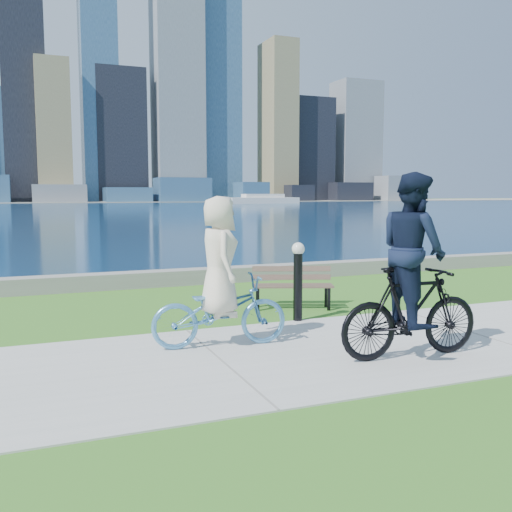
{
  "coord_description": "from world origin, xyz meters",
  "views": [
    {
      "loc": [
        -6.2,
        -6.65,
        2.14
      ],
      "look_at": [
        -2.75,
        1.98,
        1.1
      ],
      "focal_mm": 40.0,
      "sensor_mm": 36.0,
      "label": 1
    }
  ],
  "objects_px": {
    "park_bench": "(292,283)",
    "cyclist_man": "(412,281)",
    "bollard_lamp": "(298,276)",
    "cyclist_woman": "(219,291)"
  },
  "relations": [
    {
      "from": "park_bench",
      "to": "cyclist_man",
      "type": "distance_m",
      "value": 3.57
    },
    {
      "from": "cyclist_woman",
      "to": "cyclist_man",
      "type": "distance_m",
      "value": 2.55
    },
    {
      "from": "bollard_lamp",
      "to": "cyclist_man",
      "type": "bearing_deg",
      "value": -80.72
    },
    {
      "from": "cyclist_man",
      "to": "cyclist_woman",
      "type": "bearing_deg",
      "value": 59.5
    },
    {
      "from": "cyclist_man",
      "to": "bollard_lamp",
      "type": "bearing_deg",
      "value": 12.78
    },
    {
      "from": "bollard_lamp",
      "to": "cyclist_woman",
      "type": "xyz_separation_m",
      "value": [
        -1.7,
        -1.05,
        0.03
      ]
    },
    {
      "from": "park_bench",
      "to": "cyclist_man",
      "type": "bearing_deg",
      "value": -69.58
    },
    {
      "from": "bollard_lamp",
      "to": "cyclist_man",
      "type": "height_order",
      "value": "cyclist_man"
    },
    {
      "from": "park_bench",
      "to": "cyclist_man",
      "type": "xyz_separation_m",
      "value": [
        0.0,
        -3.52,
        0.55
      ]
    },
    {
      "from": "cyclist_woman",
      "to": "bollard_lamp",
      "type": "bearing_deg",
      "value": -52.22
    }
  ]
}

